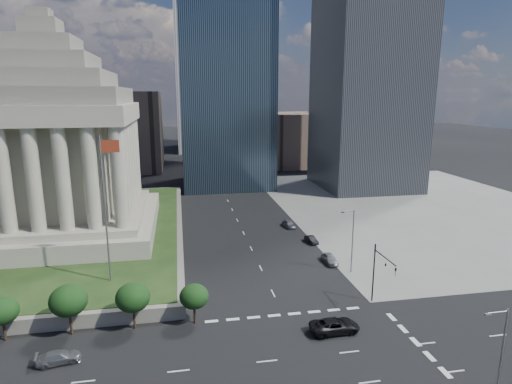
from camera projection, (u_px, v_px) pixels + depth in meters
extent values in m
plane|color=black|center=(218.00, 181.00, 135.92)|extent=(500.00, 500.00, 0.00)
cube|color=slate|center=(419.00, 206.00, 105.60)|extent=(68.00, 90.00, 0.03)
cube|color=#646156|center=(3.00, 237.00, 79.87)|extent=(66.00, 70.00, 1.80)
cube|color=#1E3315|center=(3.00, 232.00, 79.66)|extent=(64.00, 68.00, 0.10)
cylinder|color=slate|center=(105.00, 210.00, 56.52)|extent=(0.24, 0.24, 20.00)
cube|color=maroon|center=(110.00, 146.00, 54.85)|extent=(2.40, 0.05, 1.60)
cube|color=black|center=(225.00, 84.00, 124.82)|extent=(26.00, 26.00, 60.00)
cube|color=black|center=(372.00, 9.00, 117.80)|extent=(26.00, 28.00, 100.00)
cube|color=brown|center=(292.00, 139.00, 168.08)|extent=(20.00, 30.00, 20.00)
cube|color=brown|center=(128.00, 131.00, 156.34)|extent=(24.00, 30.00, 28.00)
cylinder|color=black|center=(374.00, 273.00, 56.17)|extent=(0.18, 0.18, 8.00)
cylinder|color=black|center=(385.00, 258.00, 52.82)|extent=(0.14, 5.50, 0.14)
cube|color=black|center=(396.00, 272.00, 50.36)|extent=(0.30, 0.30, 1.10)
cylinder|color=slate|center=(500.00, 364.00, 35.50)|extent=(0.16, 0.16, 10.00)
cylinder|color=slate|center=(498.00, 312.00, 34.27)|extent=(1.80, 0.12, 0.12)
cube|color=slate|center=(488.00, 314.00, 34.14)|extent=(0.50, 0.22, 0.14)
cylinder|color=slate|center=(353.00, 241.00, 65.23)|extent=(0.16, 0.16, 10.00)
cylinder|color=slate|center=(348.00, 211.00, 64.01)|extent=(1.80, 0.12, 0.12)
cube|color=slate|center=(343.00, 212.00, 63.87)|extent=(0.50, 0.22, 0.14)
imported|color=black|center=(335.00, 326.00, 49.33)|extent=(5.92, 2.93, 1.62)
imported|color=#55595D|center=(59.00, 357.00, 43.67)|extent=(4.66, 2.48, 1.29)
imported|color=gray|center=(330.00, 259.00, 69.70)|extent=(1.79, 4.43, 1.51)
imported|color=black|center=(311.00, 240.00, 79.25)|extent=(3.88, 1.85, 1.23)
imported|color=#5B5E63|center=(289.00, 224.00, 88.58)|extent=(4.42, 2.22, 1.45)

